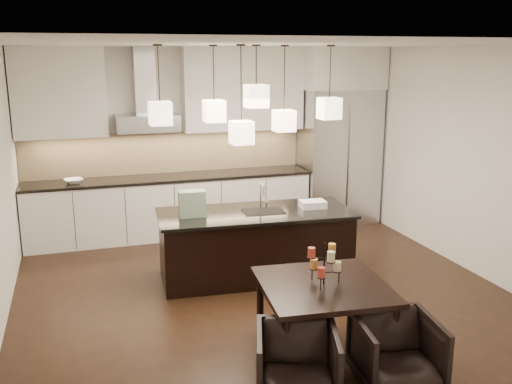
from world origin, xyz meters
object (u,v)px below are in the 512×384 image
object	(u,v)px
armchair_left	(297,365)
armchair_right	(397,353)
refrigerator	(338,157)
island_body	(255,246)
dining_table	(323,318)

from	to	relation	value
armchair_left	armchair_right	xyz separation A→B (m)	(0.85, -0.08, 0.00)
refrigerator	armchair_left	distance (m)	5.18
refrigerator	island_body	bearing A→B (deg)	-136.72
refrigerator	armchair_right	xyz separation A→B (m)	(-1.65, -4.56, -0.77)
dining_table	armchair_right	world-z (taller)	dining_table
dining_table	armchair_right	size ratio (longest dim) A/B	1.67
armchair_right	island_body	bearing A→B (deg)	106.71
island_body	armchair_left	size ratio (longest dim) A/B	3.43
armchair_right	armchair_left	bearing A→B (deg)	-176.84
refrigerator	island_body	distance (m)	2.86
refrigerator	dining_table	bearing A→B (deg)	-117.37
refrigerator	armchair_right	world-z (taller)	refrigerator
dining_table	island_body	bearing A→B (deg)	96.41
island_body	dining_table	xyz separation A→B (m)	(0.03, -1.94, -0.06)
island_body	refrigerator	bearing A→B (deg)	47.64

